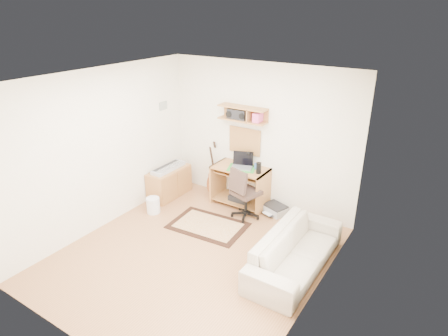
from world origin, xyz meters
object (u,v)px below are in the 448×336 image
Objects in this scene: task_chair at (246,192)px; sofa at (296,245)px; cabinet at (169,182)px; desk at (240,186)px; printer at (275,209)px.

task_chair is 0.50× the size of sofa.
sofa reaches higher than cabinet.
task_chair is at bearing 3.28° from cabinet.
task_chair reaches higher than sofa.
desk reaches higher than cabinet.
sofa is (2.96, -0.77, 0.10)m from cabinet.
cabinet is at bearing -160.23° from task_chair.
task_chair is 1.05× the size of cabinet.
desk is 2.54× the size of printer.
sofa is at bearing -17.21° from task_chair.
sofa is at bearing -34.87° from printer.
cabinet is (-1.35, -0.42, -0.10)m from desk.
desk is 2.01m from sofa.
printer is (0.70, 0.07, -0.29)m from desk.
task_chair is 0.67m from printer.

